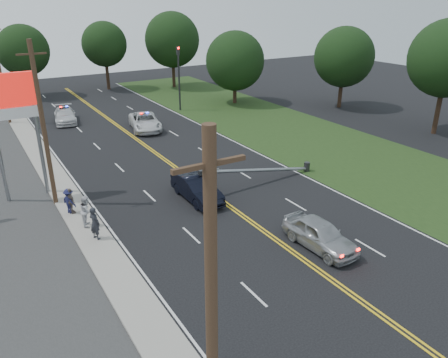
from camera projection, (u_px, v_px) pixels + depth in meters
ground at (290, 250)px, 22.61m from camera, size 120.00×120.00×0.00m
sidewalk at (77, 212)px, 26.45m from camera, size 1.80×70.00×0.12m
grass_verge at (339, 151)px, 36.94m from camera, size 12.00×80.00×0.01m
centerline_yellow at (199, 184)px, 30.49m from camera, size 0.36×80.00×0.00m
pylon_sign at (12, 107)px, 26.29m from camera, size 3.20×0.35×8.00m
traffic_signal at (179, 73)px, 48.58m from camera, size 0.28×0.41×7.05m
fallen_streetlight at (265, 170)px, 30.56m from camera, size 9.36×0.44×1.91m
utility_pole_near at (212, 333)px, 9.94m from camera, size 1.60×0.28×10.00m
utility_pole_mid at (43, 126)px, 25.69m from camera, size 1.60×0.28×10.00m
utility_pole_far at (1, 73)px, 43.02m from camera, size 1.60×0.28×10.00m
tree_6 at (23, 50)px, 54.58m from camera, size 6.36×6.36×9.01m
tree_7 at (104, 44)px, 59.07m from camera, size 6.00×6.00×9.10m
tree_8 at (172, 40)px, 60.46m from camera, size 7.53×7.53×10.28m
tree_9 at (235, 61)px, 51.68m from camera, size 6.95×6.95×8.50m
tree_12 at (448, 59)px, 39.05m from camera, size 6.96×6.96×10.46m
tree_13 at (344, 57)px, 49.31m from camera, size 6.73×6.73×9.13m
crashed_sedan at (197, 188)px, 27.96m from camera, size 1.64×4.67×1.54m
waiting_sedan at (320, 234)px, 22.60m from camera, size 1.94×4.52×1.52m
emergency_a at (145, 122)px, 42.67m from camera, size 3.75×6.08×1.57m
emergency_b at (65, 115)px, 45.15m from camera, size 2.89×5.36×1.47m
bystander_a at (95, 223)px, 23.11m from camera, size 0.68×0.80×1.85m
bystander_b at (87, 211)px, 24.51m from camera, size 0.93×1.05×1.79m
bystander_c at (69, 201)px, 25.95m from camera, size 0.95×1.16×1.56m
bystander_d at (71, 201)px, 25.89m from camera, size 0.56×0.99×1.60m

